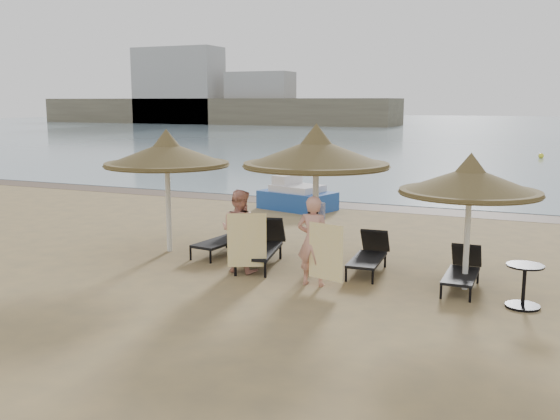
% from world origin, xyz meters
% --- Properties ---
extents(ground, '(160.00, 160.00, 0.00)m').
position_xyz_m(ground, '(0.00, 0.00, 0.00)').
color(ground, olive).
rests_on(ground, ground).
extents(sea, '(200.00, 140.00, 0.03)m').
position_xyz_m(sea, '(0.00, 80.00, 0.01)').
color(sea, gray).
rests_on(sea, ground).
extents(wet_sand_strip, '(200.00, 1.60, 0.01)m').
position_xyz_m(wet_sand_strip, '(0.00, 9.40, 0.00)').
color(wet_sand_strip, brown).
rests_on(wet_sand_strip, ground).
extents(far_shore, '(150.00, 54.80, 12.00)m').
position_xyz_m(far_shore, '(-25.10, 77.82, 2.91)').
color(far_shore, '#68604B').
rests_on(far_shore, ground).
extents(palapa_left, '(3.01, 3.01, 2.99)m').
position_xyz_m(palapa_left, '(-3.30, 1.13, 2.38)').
color(palapa_left, silver).
rests_on(palapa_left, ground).
extents(palapa_center, '(3.20, 3.20, 3.17)m').
position_xyz_m(palapa_center, '(0.49, 1.12, 2.53)').
color(palapa_center, silver).
rests_on(palapa_center, ground).
extents(palapa_right, '(2.70, 2.70, 2.68)m').
position_xyz_m(palapa_right, '(3.75, 0.73, 2.13)').
color(palapa_right, silver).
rests_on(palapa_right, ground).
extents(lounger_far_left, '(0.88, 1.98, 0.85)m').
position_xyz_m(lounger_far_left, '(-1.95, 1.56, 0.38)').
color(lounger_far_left, black).
rests_on(lounger_far_left, ground).
extents(lounger_near_left, '(1.13, 2.24, 0.96)m').
position_xyz_m(lounger_near_left, '(-0.73, 0.99, 0.43)').
color(lounger_near_left, black).
rests_on(lounger_near_left, ground).
extents(lounger_near_right, '(0.71, 1.86, 0.82)m').
position_xyz_m(lounger_near_right, '(1.67, 1.32, 0.37)').
color(lounger_near_right, black).
rests_on(lounger_near_right, ground).
extents(lounger_far_right, '(0.59, 1.75, 0.78)m').
position_xyz_m(lounger_far_right, '(3.68, 0.86, 0.35)').
color(lounger_far_right, black).
rests_on(lounger_far_right, ground).
extents(side_table, '(0.65, 0.65, 0.78)m').
position_xyz_m(side_table, '(4.84, 0.01, 0.37)').
color(side_table, black).
rests_on(side_table, ground).
extents(person_left, '(1.00, 0.69, 2.08)m').
position_xyz_m(person_left, '(-0.90, 0.18, 1.04)').
color(person_left, tan).
rests_on(person_left, ground).
extents(person_right, '(1.00, 0.69, 2.10)m').
position_xyz_m(person_right, '(0.91, -0.16, 1.05)').
color(person_right, tan).
rests_on(person_right, ground).
extents(towel_left, '(0.74, 0.37, 1.14)m').
position_xyz_m(towel_left, '(-0.55, -0.17, 0.79)').
color(towel_left, yellow).
rests_on(towel_left, ground).
extents(towel_right, '(0.77, 0.24, 1.11)m').
position_xyz_m(towel_right, '(1.26, -0.41, 0.77)').
color(towel_right, yellow).
rests_on(towel_right, ground).
extents(bag_patterned, '(0.31, 0.14, 0.38)m').
position_xyz_m(bag_patterned, '(0.49, 1.30, 1.24)').
color(bag_patterned, silver).
rests_on(bag_patterned, ground).
extents(bag_dark, '(0.25, 0.16, 0.33)m').
position_xyz_m(bag_dark, '(0.49, 0.96, 1.13)').
color(bag_dark, black).
rests_on(bag_dark, ground).
extents(pedal_boat, '(2.76, 2.08, 1.14)m').
position_xyz_m(pedal_boat, '(-2.66, 7.97, 0.42)').
color(pedal_boat, '#1E499D').
rests_on(pedal_boat, ground).
extents(buoy_left, '(0.37, 0.37, 0.37)m').
position_xyz_m(buoy_left, '(-5.05, 23.60, 0.18)').
color(buoy_left, yellow).
rests_on(buoy_left, ground).
extents(buoy_mid, '(0.34, 0.34, 0.34)m').
position_xyz_m(buoy_mid, '(4.79, 31.71, 0.17)').
color(buoy_mid, yellow).
rests_on(buoy_mid, ground).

